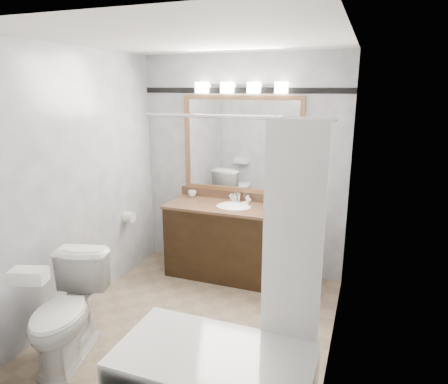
{
  "coord_description": "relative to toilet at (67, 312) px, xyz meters",
  "views": [
    {
      "loc": [
        1.38,
        -3.02,
        2.14
      ],
      "look_at": [
        0.13,
        0.35,
        1.19
      ],
      "focal_mm": 32.0,
      "sensor_mm": 36.0,
      "label": 1
    }
  ],
  "objects": [
    {
      "name": "vanity_light_bar",
      "position": [
        0.77,
        2.04,
        1.72
      ],
      "size": [
        1.02,
        0.14,
        0.12
      ],
      "color": "silver",
      "rests_on": "room"
    },
    {
      "name": "vanity",
      "position": [
        0.77,
        1.82,
        0.03
      ],
      "size": [
        1.53,
        0.58,
        0.97
      ],
      "color": "black",
      "rests_on": "ground"
    },
    {
      "name": "mirror",
      "position": [
        0.77,
        2.09,
        1.09
      ],
      "size": [
        1.4,
        0.04,
        1.1
      ],
      "color": "#9D6E47",
      "rests_on": "room"
    },
    {
      "name": "accent_stripe",
      "position": [
        0.77,
        2.1,
        1.69
      ],
      "size": [
        2.4,
        0.01,
        0.06
      ],
      "primitive_type": "cube",
      "color": "black",
      "rests_on": "room"
    },
    {
      "name": "soap_bar",
      "position": [
        0.87,
        1.94,
        0.45
      ],
      "size": [
        0.08,
        0.06,
        0.02
      ],
      "primitive_type": "cube",
      "rotation": [
        0.0,
        0.0,
        0.32
      ],
      "color": "beige",
      "rests_on": "vanity"
    },
    {
      "name": "coffee_maker",
      "position": [
        1.39,
        1.76,
        0.62
      ],
      "size": [
        0.19,
        0.23,
        0.36
      ],
      "rotation": [
        0.0,
        0.0,
        0.22
      ],
      "color": "black",
      "rests_on": "vanity"
    },
    {
      "name": "soap_bottle_a",
      "position": [
        0.73,
        1.99,
        0.49
      ],
      "size": [
        0.05,
        0.05,
        0.11
      ],
      "primitive_type": "imported",
      "rotation": [
        0.0,
        0.0,
        -0.09
      ],
      "color": "white",
      "rests_on": "vanity"
    },
    {
      "name": "soap_bottle_b",
      "position": [
        0.88,
        2.01,
        0.48
      ],
      "size": [
        0.07,
        0.07,
        0.08
      ],
      "primitive_type": "imported",
      "rotation": [
        0.0,
        0.0,
        0.1
      ],
      "color": "white",
      "rests_on": "vanity"
    },
    {
      "name": "tp_roll",
      "position": [
        -0.37,
        1.47,
        0.29
      ],
      "size": [
        0.11,
        0.12,
        0.12
      ],
      "primitive_type": "cylinder",
      "rotation": [
        0.0,
        1.57,
        0.0
      ],
      "color": "white",
      "rests_on": "room"
    },
    {
      "name": "cup_left",
      "position": [
        0.17,
        2.02,
        0.48
      ],
      "size": [
        0.1,
        0.1,
        0.08
      ],
      "primitive_type": "imported",
      "rotation": [
        0.0,
        0.0,
        -0.07
      ],
      "color": "white",
      "rests_on": "vanity"
    },
    {
      "name": "room",
      "position": [
        0.77,
        0.81,
        0.84
      ],
      "size": [
        2.42,
        2.62,
        2.52
      ],
      "color": "gray",
      "rests_on": "ground"
    },
    {
      "name": "bathtub",
      "position": [
        1.32,
        -0.09,
        -0.13
      ],
      "size": [
        1.3,
        0.75,
        1.96
      ],
      "color": "white",
      "rests_on": "ground"
    },
    {
      "name": "tissue_box",
      "position": [
        0.0,
        -0.31,
        0.46
      ],
      "size": [
        0.27,
        0.2,
        0.1
      ],
      "primitive_type": "cube",
      "rotation": [
        0.0,
        0.0,
        0.31
      ],
      "color": "white",
      "rests_on": "toilet"
    },
    {
      "name": "toilet",
      "position": [
        0.0,
        0.0,
        0.0
      ],
      "size": [
        0.64,
        0.89,
        0.82
      ],
      "primitive_type": "imported",
      "rotation": [
        0.0,
        0.0,
        0.25
      ],
      "color": "white",
      "rests_on": "ground"
    }
  ]
}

